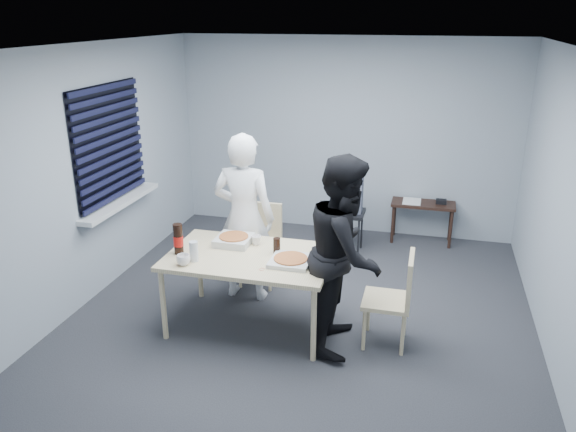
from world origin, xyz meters
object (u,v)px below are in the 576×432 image
(person_white, at_px, (244,218))
(person_black, at_px, (345,253))
(chair_far, at_px, (261,237))
(soda_bottle, at_px, (178,239))
(chair_right, at_px, (397,294))
(side_table, at_px, (423,209))
(dining_table, at_px, (250,261))
(stool, at_px, (348,220))
(mug_a, at_px, (183,260))
(backpack, at_px, (349,195))
(mug_b, at_px, (256,240))

(person_white, relative_size, person_black, 1.00)
(chair_far, relative_size, soda_bottle, 3.03)
(chair_right, distance_m, side_table, 2.57)
(dining_table, relative_size, side_table, 1.88)
(stool, relative_size, soda_bottle, 1.85)
(side_table, relative_size, mug_a, 6.60)
(chair_right, xyz_separation_m, stool, (-0.74, 1.98, -0.08))
(side_table, bearing_deg, backpack, -146.29)
(side_table, bearing_deg, person_black, -103.24)
(dining_table, xyz_separation_m, side_table, (1.52, 2.58, -0.22))
(person_black, distance_m, soda_bottle, 1.55)
(dining_table, distance_m, person_black, 0.92)
(person_white, bearing_deg, soda_bottle, 60.07)
(dining_table, height_order, side_table, dining_table)
(mug_a, height_order, mug_b, mug_a)
(dining_table, xyz_separation_m, chair_right, (1.37, 0.02, -0.17))
(person_white, xyz_separation_m, mug_b, (0.23, -0.32, -0.09))
(mug_a, xyz_separation_m, mug_b, (0.49, 0.61, -0.00))
(person_white, distance_m, person_black, 1.31)
(person_white, distance_m, stool, 1.73)
(chair_far, distance_m, chair_right, 1.83)
(backpack, bearing_deg, soda_bottle, -112.20)
(dining_table, height_order, person_white, person_white)
(stool, bearing_deg, person_white, -121.59)
(dining_table, distance_m, mug_a, 0.63)
(side_table, distance_m, mug_a, 3.58)
(mug_b, distance_m, soda_bottle, 0.75)
(chair_right, relative_size, backpack, 1.96)
(stool, bearing_deg, chair_far, -128.93)
(person_white, height_order, backpack, person_white)
(soda_bottle, bearing_deg, person_white, 60.07)
(dining_table, relative_size, person_black, 0.86)
(dining_table, xyz_separation_m, chair_far, (-0.19, 0.98, -0.17))
(backpack, bearing_deg, dining_table, -98.55)
(chair_far, xyz_separation_m, backpack, (0.82, 1.00, 0.25))
(stool, distance_m, mug_b, 1.89)
(backpack, bearing_deg, stool, 99.01)
(chair_far, height_order, backpack, backpack)
(person_white, bearing_deg, side_table, -131.40)
(chair_far, relative_size, side_table, 1.10)
(person_black, height_order, stool, person_black)
(chair_far, xyz_separation_m, stool, (0.82, 1.02, -0.08))
(mug_a, relative_size, mug_b, 1.23)
(mug_a, bearing_deg, dining_table, 34.84)
(person_white, xyz_separation_m, person_black, (1.15, -0.63, 0.00))
(soda_bottle, bearing_deg, person_black, 2.75)
(person_black, bearing_deg, mug_a, 101.93)
(dining_table, xyz_separation_m, person_black, (0.90, -0.06, 0.20))
(chair_right, height_order, stool, chair_right)
(side_table, xyz_separation_m, mug_a, (-2.03, -2.93, 0.33))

